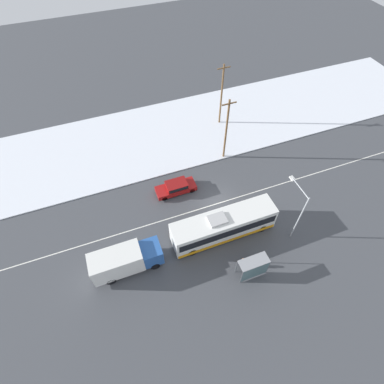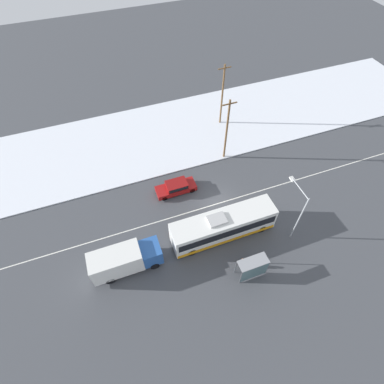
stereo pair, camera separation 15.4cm
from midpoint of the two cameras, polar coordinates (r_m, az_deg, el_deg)
The scene contains 11 objects.
ground_plane at distance 34.76m, azimuth 5.15°, elevation -2.19°, with size 120.00×120.00×0.00m, color #424449.
snow_lot at distance 43.44m, azimuth -2.13°, elevation 11.57°, with size 80.00×14.50×0.12m.
lane_marking_center at distance 34.76m, azimuth 5.15°, elevation -2.19°, with size 60.00×0.12×0.00m.
city_bus at distance 31.17m, azimuth 6.11°, elevation -6.40°, with size 10.95×2.57×3.32m.
box_truck at distance 29.81m, azimuth -12.62°, elevation -12.46°, with size 6.75×2.30×3.00m.
sedan_car at distance 35.18m, azimuth -2.90°, elevation 0.99°, with size 4.73×1.80×1.44m.
pedestrian_at_stop at distance 30.16m, azimuth 9.66°, elevation -13.00°, with size 0.58×0.26×1.62m.
bus_shelter at distance 29.34m, azimuth 11.81°, elevation -13.94°, with size 2.86×1.20×2.40m.
streetlamp at distance 30.67m, azimuth 19.64°, elevation -2.94°, with size 0.36×3.05×6.69m.
utility_pole_roadside at distance 36.82m, azimuth 6.76°, elevation 11.68°, with size 1.80×0.24×8.68m.
utility_pole_snowlot at distance 42.36m, azimuth 5.90°, elevation 17.94°, with size 1.80×0.24×8.96m.
Camera 2 is at (-9.94, -18.23, 27.87)m, focal length 28.00 mm.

